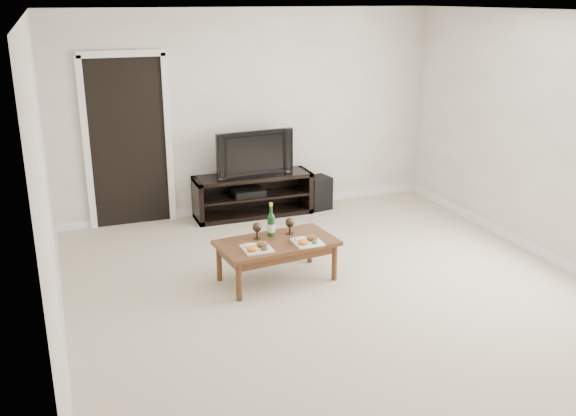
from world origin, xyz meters
The scene contains 14 objects.
floor centered at (0.00, 0.00, 0.00)m, with size 5.50×5.50×0.00m, color #BBB196.
back_wall centered at (0.00, 2.77, 1.30)m, with size 5.00×0.04×2.60m, color silver.
ceiling centered at (0.00, 0.00, 2.62)m, with size 5.00×5.50×0.04m, color white.
doorway centered at (-1.55, 2.73, 1.02)m, with size 0.90×0.02×2.05m, color black.
media_console centered at (-0.05, 2.50, 0.28)m, with size 1.52×0.45×0.55m, color black.
television centered at (-0.05, 2.50, 0.84)m, with size 1.02×0.13×0.59m, color black.
av_receiver centered at (-0.12, 2.48, 0.33)m, with size 0.40×0.30×0.08m, color black.
subwoofer centered at (0.85, 2.47, 0.22)m, with size 0.29×0.29×0.44m, color black.
coffee_table centered at (-0.43, 0.48, 0.21)m, with size 1.16×0.63×0.42m, color #532C17.
plate_left centered at (-0.69, 0.34, 0.45)m, with size 0.27×0.27×0.07m, color white.
plate_right centered at (-0.17, 0.33, 0.45)m, with size 0.27×0.27×0.07m, color white.
wine_bottle centered at (-0.44, 0.64, 0.59)m, with size 0.07×0.07×0.35m, color #103C16.
goblet_left centered at (-0.59, 0.62, 0.51)m, with size 0.09×0.09×0.17m, color #32261B, non-canonical shape.
goblet_right centered at (-0.24, 0.64, 0.51)m, with size 0.09×0.09×0.17m, color #32261B, non-canonical shape.
Camera 1 is at (-2.40, -5.10, 2.72)m, focal length 40.00 mm.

